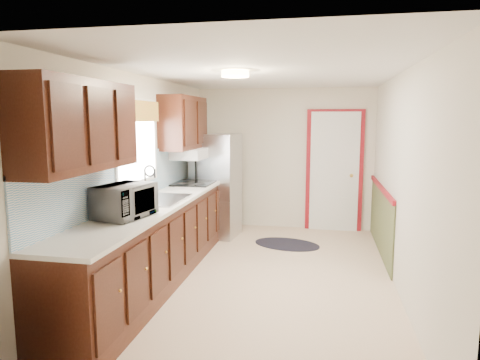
% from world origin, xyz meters
% --- Properties ---
extents(room_shell, '(3.20, 5.20, 2.52)m').
position_xyz_m(room_shell, '(0.00, 0.00, 1.20)').
color(room_shell, beige).
rests_on(room_shell, ground).
extents(kitchen_run, '(0.63, 4.00, 2.20)m').
position_xyz_m(kitchen_run, '(-1.24, -0.29, 0.81)').
color(kitchen_run, black).
rests_on(kitchen_run, ground).
extents(back_wall_trim, '(1.12, 2.30, 2.08)m').
position_xyz_m(back_wall_trim, '(0.99, 2.21, 0.89)').
color(back_wall_trim, maroon).
rests_on(back_wall_trim, ground).
extents(ceiling_fixture, '(0.30, 0.30, 0.06)m').
position_xyz_m(ceiling_fixture, '(-0.30, -0.20, 2.36)').
color(ceiling_fixture, '#FFD88C').
rests_on(ceiling_fixture, room_shell).
extents(microwave, '(0.42, 0.62, 0.39)m').
position_xyz_m(microwave, '(-1.20, -1.10, 1.13)').
color(microwave, white).
rests_on(microwave, kitchen_run).
extents(refrigerator, '(0.75, 0.73, 1.65)m').
position_xyz_m(refrigerator, '(-1.02, 1.75, 0.82)').
color(refrigerator, '#B7B7BC').
rests_on(refrigerator, ground).
extents(rug, '(1.12, 0.87, 0.01)m').
position_xyz_m(rug, '(0.16, 1.43, 0.01)').
color(rug, black).
rests_on(rug, ground).
extents(cooktop, '(0.54, 0.65, 0.02)m').
position_xyz_m(cooktop, '(-1.19, 1.11, 0.95)').
color(cooktop, black).
rests_on(cooktop, kitchen_run).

